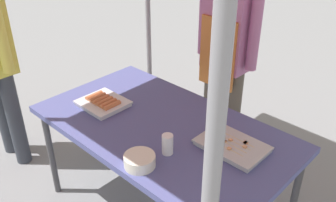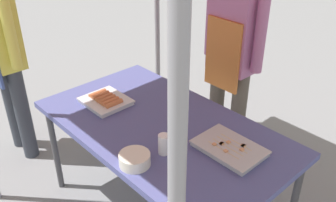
% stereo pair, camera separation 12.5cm
% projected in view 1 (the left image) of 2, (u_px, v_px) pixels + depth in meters
% --- Properties ---
extents(stall_table, '(1.60, 0.90, 0.75)m').
position_uv_depth(stall_table, '(162.00, 132.00, 2.30)').
color(stall_table, '#4C518C').
rests_on(stall_table, ground).
extents(tray_grilled_sausages, '(0.30, 0.27, 0.05)m').
position_uv_depth(tray_grilled_sausages, '(103.00, 103.00, 2.47)').
color(tray_grilled_sausages, silver).
rests_on(tray_grilled_sausages, stall_table).
extents(tray_meat_skewers, '(0.37, 0.26, 0.04)m').
position_uv_depth(tray_meat_skewers, '(232.00, 146.00, 2.07)').
color(tray_meat_skewers, '#ADADB2').
rests_on(tray_meat_skewers, stall_table).
extents(condiment_bowl, '(0.17, 0.17, 0.06)m').
position_uv_depth(condiment_bowl, '(140.00, 161.00, 1.93)').
color(condiment_bowl, silver).
rests_on(condiment_bowl, stall_table).
extents(drink_cup_near_edge, '(0.06, 0.06, 0.12)m').
position_uv_depth(drink_cup_near_edge, '(168.00, 144.00, 2.01)').
color(drink_cup_near_edge, white).
rests_on(drink_cup_near_edge, stall_table).
extents(vendor_woman, '(0.52, 0.23, 1.63)m').
position_uv_depth(vendor_woman, '(226.00, 50.00, 2.76)').
color(vendor_woman, '#595147').
rests_on(vendor_woman, ground).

